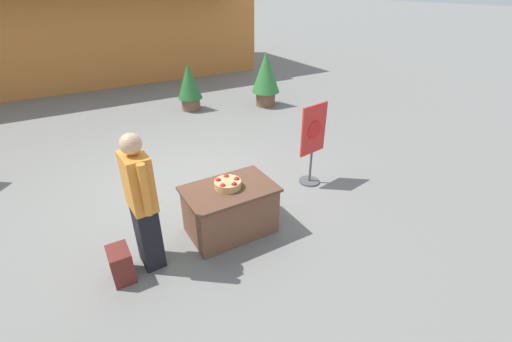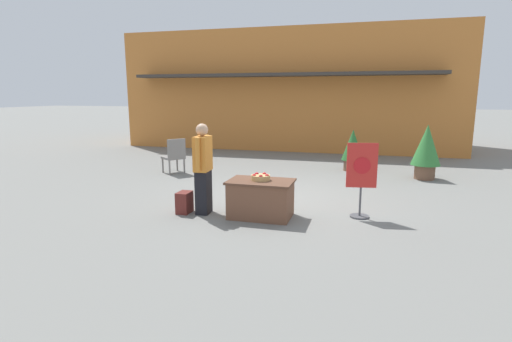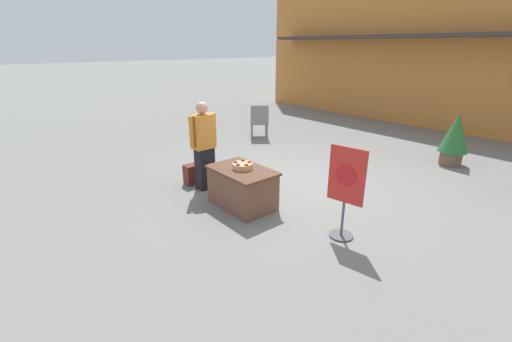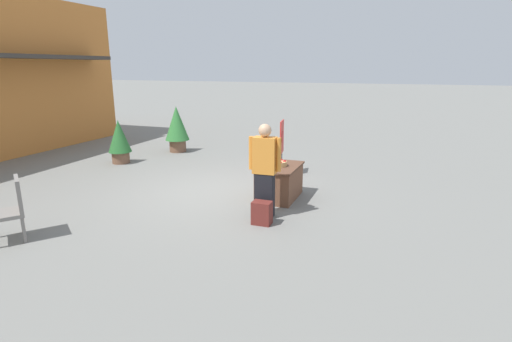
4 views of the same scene
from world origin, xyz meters
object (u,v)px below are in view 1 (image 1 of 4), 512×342
(person_visitor, at_px, (142,203))
(apple_basket, at_px, (228,184))
(potted_plant_near_right, at_px, (266,76))
(poster_board, at_px, (313,142))
(display_table, at_px, (230,210))
(backpack, at_px, (121,264))
(potted_plant_near_left, at_px, (189,85))

(person_visitor, bearing_deg, apple_basket, 1.07)
(potted_plant_near_right, bearing_deg, poster_board, -111.77)
(display_table, relative_size, poster_board, 0.86)
(person_visitor, distance_m, potted_plant_near_right, 6.51)
(backpack, xyz_separation_m, potted_plant_near_right, (4.95, 4.71, 0.63))
(person_visitor, relative_size, poster_board, 1.24)
(apple_basket, relative_size, person_visitor, 0.20)
(display_table, xyz_separation_m, poster_board, (1.81, 0.50, 0.41))
(display_table, xyz_separation_m, apple_basket, (-0.01, 0.02, 0.41))
(apple_basket, xyz_separation_m, poster_board, (1.82, 0.48, 0.00))
(person_visitor, xyz_separation_m, potted_plant_near_right, (4.58, 4.63, -0.07))
(apple_basket, height_order, backpack, apple_basket)
(backpack, relative_size, poster_board, 0.30)
(apple_basket, distance_m, potted_plant_near_right, 5.71)
(backpack, bearing_deg, poster_board, 10.92)
(apple_basket, relative_size, poster_board, 0.25)
(person_visitor, bearing_deg, potted_plant_near_left, 61.03)
(person_visitor, height_order, potted_plant_near_left, person_visitor)
(person_visitor, xyz_separation_m, backpack, (-0.38, -0.08, -0.69))
(potted_plant_near_right, bearing_deg, potted_plant_near_left, 159.99)
(poster_board, distance_m, potted_plant_near_right, 4.39)
(apple_basket, relative_size, potted_plant_near_right, 0.24)
(backpack, distance_m, potted_plant_near_right, 6.87)
(poster_board, bearing_deg, person_visitor, -88.71)
(display_table, relative_size, potted_plant_near_left, 0.97)
(display_table, distance_m, backpack, 1.53)
(poster_board, bearing_deg, potted_plant_near_left, 174.72)
(display_table, height_order, potted_plant_near_right, potted_plant_near_right)
(poster_board, bearing_deg, display_table, -84.07)
(apple_basket, height_order, person_visitor, person_visitor)
(person_visitor, relative_size, potted_plant_near_left, 1.40)
(person_visitor, distance_m, potted_plant_near_left, 5.95)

